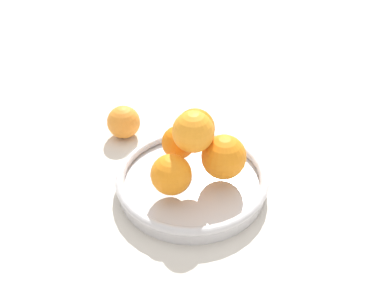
{
  "coord_description": "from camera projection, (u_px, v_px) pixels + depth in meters",
  "views": [
    {
      "loc": [
        -0.2,
        -0.49,
        0.49
      ],
      "look_at": [
        0.0,
        0.0,
        0.1
      ],
      "focal_mm": 35.0,
      "sensor_mm": 36.0,
      "label": 1
    }
  ],
  "objects": [
    {
      "name": "orange_pile",
      "position": [
        196.0,
        148.0,
        0.66
      ],
      "size": [
        0.18,
        0.15,
        0.13
      ],
      "color": "orange",
      "rests_on": "fruit_bowl"
    },
    {
      "name": "ground_plane",
      "position": [
        192.0,
        187.0,
        0.71
      ],
      "size": [
        4.0,
        4.0,
        0.0
      ],
      "primitive_type": "plane",
      "color": "beige"
    },
    {
      "name": "fruit_bowl",
      "position": [
        192.0,
        180.0,
        0.7
      ],
      "size": [
        0.28,
        0.28,
        0.04
      ],
      "color": "silver",
      "rests_on": "ground_plane"
    },
    {
      "name": "stray_orange",
      "position": [
        124.0,
        122.0,
        0.83
      ],
      "size": [
        0.07,
        0.07,
        0.07
      ],
      "primitive_type": "sphere",
      "color": "orange",
      "rests_on": "ground_plane"
    }
  ]
}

